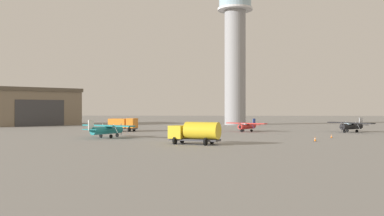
# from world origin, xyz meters

# --- Properties ---
(ground_plane) EXTENTS (400.00, 400.00, 0.00)m
(ground_plane) POSITION_xyz_m (0.00, 0.00, 0.00)
(ground_plane) COLOR gray
(control_tower) EXTENTS (10.17, 10.17, 42.89)m
(control_tower) POSITION_xyz_m (6.98, 61.43, 22.24)
(control_tower) COLOR gray
(control_tower) RESTS_ON ground_plane
(hangar) EXTENTS (30.55, 30.18, 10.45)m
(hangar) POSITION_xyz_m (-52.02, 56.36, 5.24)
(hangar) COLOR #7A6B56
(hangar) RESTS_ON ground_plane
(airplane_black) EXTENTS (7.72, 8.70, 2.93)m
(airplane_black) POSITION_xyz_m (28.03, 24.40, 1.37)
(airplane_black) COLOR black
(airplane_black) RESTS_ON ground_plane
(airplane_teal) EXTENTS (9.71, 7.80, 3.06)m
(airplane_teal) POSITION_xyz_m (-17.36, 6.96, 1.43)
(airplane_teal) COLOR teal
(airplane_teal) RESTS_ON ground_plane
(airplane_red) EXTENTS (8.10, 6.92, 2.66)m
(airplane_red) POSITION_xyz_m (7.26, 25.89, 1.24)
(airplane_red) COLOR red
(airplane_red) RESTS_ON ground_plane
(truck_box_orange) EXTENTS (6.18, 4.23, 2.76)m
(truck_box_orange) POSITION_xyz_m (-18.57, 25.96, 1.58)
(truck_box_orange) COLOR #38383D
(truck_box_orange) RESTS_ON ground_plane
(truck_fuel_tanker_yellow) EXTENTS (7.28, 4.82, 3.04)m
(truck_fuel_tanker_yellow) POSITION_xyz_m (-2.38, -4.39, 1.68)
(truck_fuel_tanker_yellow) COLOR #38383D
(truck_fuel_tanker_yellow) RESTS_ON ground_plane
(traffic_cone_near_left) EXTENTS (0.36, 0.36, 0.72)m
(traffic_cone_near_left) POSITION_xyz_m (-1.89, 8.16, 0.36)
(traffic_cone_near_left) COLOR black
(traffic_cone_near_left) RESTS_ON ground_plane
(traffic_cone_near_right) EXTENTS (0.36, 0.36, 0.68)m
(traffic_cone_near_right) POSITION_xyz_m (15.01, 1.38, 0.34)
(traffic_cone_near_right) COLOR black
(traffic_cone_near_right) RESTS_ON ground_plane
(traffic_cone_mid_apron) EXTENTS (0.36, 0.36, 0.56)m
(traffic_cone_mid_apron) POSITION_xyz_m (19.38, 8.31, 0.28)
(traffic_cone_mid_apron) COLOR black
(traffic_cone_mid_apron) RESTS_ON ground_plane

